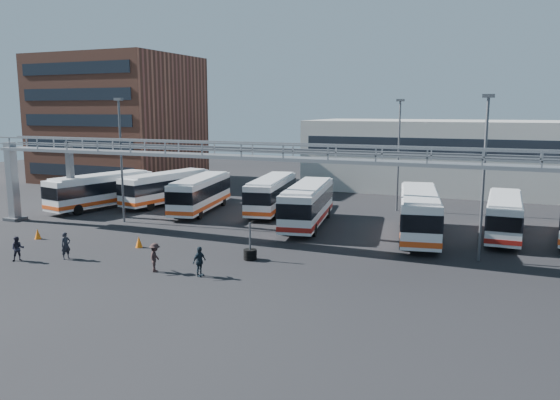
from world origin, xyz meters
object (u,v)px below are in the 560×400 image
at_px(light_pole_mid, 484,169).
at_px(tire_stack, 250,253).
at_px(bus_6, 419,212).
at_px(bus_7, 504,215).
at_px(bus_2, 201,193).
at_px(bus_3, 272,193).
at_px(bus_0, 101,190).
at_px(cone_left, 38,234).
at_px(light_pole_back, 399,149).
at_px(pedestrian_b, 18,249).
at_px(bus_1, 167,187).
at_px(pedestrian_d, 199,262).
at_px(bus_4, 308,203).
at_px(light_pole_left, 121,153).
at_px(pedestrian_a, 66,246).
at_px(cone_right, 139,242).
at_px(pedestrian_c, 155,257).

distance_m(light_pole_mid, tire_stack, 15.21).
relative_size(bus_6, bus_7, 1.16).
bearing_deg(bus_2, bus_3, 9.59).
height_order(bus_0, cone_left, bus_0).
relative_size(bus_0, cone_left, 14.75).
height_order(bus_3, bus_6, bus_6).
relative_size(light_pole_back, pedestrian_b, 6.57).
height_order(bus_1, pedestrian_d, bus_1).
distance_m(pedestrian_d, cone_left, 15.84).
distance_m(bus_3, pedestrian_b, 22.46).
bearing_deg(tire_stack, bus_0, 153.06).
xyz_separation_m(bus_4, tire_stack, (0.11, -10.78, -1.46)).
bearing_deg(cone_left, light_pole_left, 75.85).
xyz_separation_m(bus_4, bus_6, (8.90, -0.80, 0.05)).
relative_size(bus_2, cone_left, 14.57).
relative_size(light_pole_back, bus_2, 0.94).
distance_m(pedestrian_a, cone_right, 4.83).
relative_size(bus_4, cone_left, 15.27).
bearing_deg(cone_right, pedestrian_a, -120.14).
xyz_separation_m(bus_3, cone_left, (-11.46, -16.15, -1.40)).
relative_size(pedestrian_a, pedestrian_b, 1.11).
bearing_deg(light_pole_left, bus_3, 42.47).
bearing_deg(cone_left, light_pole_back, 44.33).
height_order(bus_1, cone_left, bus_1).
height_order(bus_0, bus_1, bus_0).
xyz_separation_m(bus_1, cone_left, (-0.29, -15.86, -1.38)).
bearing_deg(cone_right, light_pole_back, 56.53).
xyz_separation_m(bus_1, bus_3, (11.17, 0.29, 0.02)).
xyz_separation_m(bus_1, bus_6, (25.13, -4.83, 0.17)).
relative_size(bus_4, bus_6, 0.97).
bearing_deg(bus_4, bus_1, 156.28).
bearing_deg(bus_3, bus_0, -173.94).
relative_size(bus_2, pedestrian_c, 6.38).
xyz_separation_m(bus_0, cone_right, (12.49, -10.78, -1.42)).
bearing_deg(light_pole_mid, pedestrian_d, -146.46).
bearing_deg(bus_4, pedestrian_c, -113.87).
relative_size(bus_2, pedestrian_d, 6.33).
height_order(light_pole_mid, pedestrian_b, light_pole_mid).
distance_m(pedestrian_b, tire_stack, 14.40).
relative_size(light_pole_mid, bus_7, 1.01).
xyz_separation_m(bus_2, cone_left, (-5.38, -13.83, -1.41)).
relative_size(bus_1, pedestrian_a, 6.20).
bearing_deg(cone_left, bus_1, 88.95).
distance_m(bus_0, pedestrian_b, 18.21).
distance_m(light_pole_left, bus_1, 9.52).
distance_m(bus_7, pedestrian_a, 30.44).
relative_size(bus_7, tire_stack, 4.22).
relative_size(light_pole_mid, pedestrian_b, 6.57).
bearing_deg(pedestrian_b, pedestrian_d, -37.18).
distance_m(light_pole_mid, pedestrian_a, 26.29).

